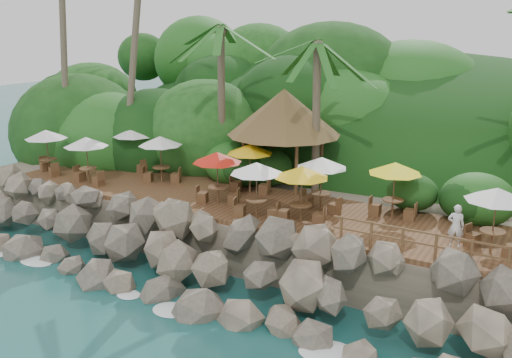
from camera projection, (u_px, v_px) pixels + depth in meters
The scene contains 11 objects.
ground at pixel (171, 310), 20.01m from camera, with size 140.00×140.00×0.00m, color #19514F.
land_base at pixel (342, 178), 33.01m from camera, with size 32.00×25.20×2.10m, color gray.
jungle_hill at pixel (381, 167), 39.52m from camera, with size 44.80×28.00×15.40m, color #143811.
seawall at pixel (203, 260), 21.35m from camera, with size 29.00×4.00×2.30m, color gray, non-canonical shape.
terrace at pixel (256, 205), 24.39m from camera, with size 26.00×5.00×0.20m, color brown.
jungle_foliage at pixel (334, 199), 32.46m from camera, with size 44.00×16.00×12.00m, color #143811, non-canonical shape.
foam_line at pixel (176, 305), 20.25m from camera, with size 25.20×0.80×0.06m.
palapa at pixel (284, 112), 26.49m from camera, with size 5.44×5.44×4.60m.
dining_clusters at pixel (227, 158), 24.38m from camera, with size 23.57×5.33×2.30m.
railing at pixel (453, 248), 17.99m from camera, with size 8.30×0.10×1.00m.
waiter at pixel (456, 226), 19.40m from camera, with size 0.57×0.38×1.58m, color white.
Camera 1 is at (11.71, -13.99, 9.92)m, focal length 39.30 mm.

